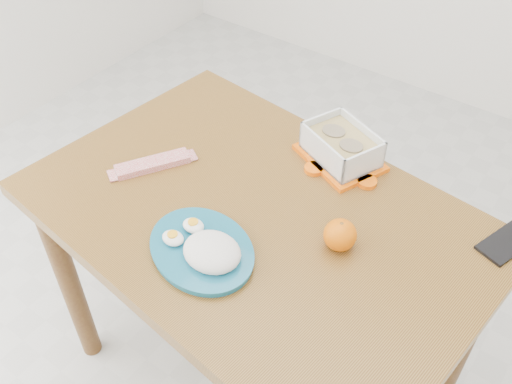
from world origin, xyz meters
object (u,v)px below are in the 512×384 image
Objects in this scene: food_container at (341,147)px; orange_fruit at (340,235)px; dining_table at (256,244)px; rice_plate at (205,248)px; smartphone at (507,243)px.

orange_fruit is at bearing -38.19° from food_container.
food_container is at bearing 119.36° from orange_fruit.
rice_plate is at bearing -86.38° from dining_table.
smartphone is at bearing 31.97° from dining_table.
rice_plate reaches higher than smartphone.
rice_plate is at bearing -138.75° from orange_fruit.
orange_fruit is at bearing -124.91° from smartphone.
orange_fruit is 0.29m from rice_plate.
dining_table is 0.26m from orange_fruit.
dining_table is 15.84× the size of orange_fruit.
food_container is 0.29m from orange_fruit.
orange_fruit is 0.53× the size of smartphone.
dining_table is 3.52× the size of rice_plate.
smartphone is (0.51, 0.41, -0.02)m from rice_plate.
smartphone is at bearing 17.71° from food_container.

